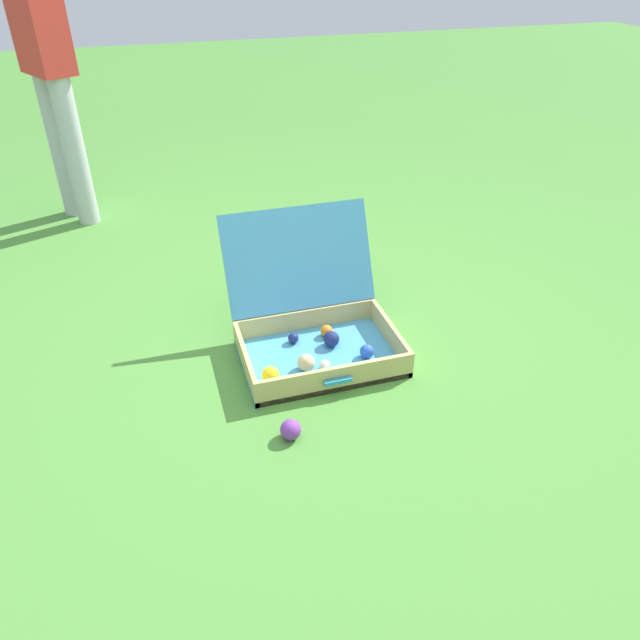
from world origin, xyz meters
name	(u,v)px	position (x,y,z in m)	size (l,w,h in m)	color
ground_plane	(302,360)	(0.00, 0.00, 0.00)	(16.00, 16.00, 0.00)	#4C8C38
open_suitcase	(313,325)	(0.07, 0.07, 0.12)	(0.64, 0.66, 0.51)	#4799C6
stray_ball_on_grass	(291,430)	(-0.16, -0.42, 0.04)	(0.07, 0.07, 0.07)	purple
bystander_person	(43,46)	(-0.90, 1.78, 0.96)	(0.31, 0.37, 1.67)	#B2B2B7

